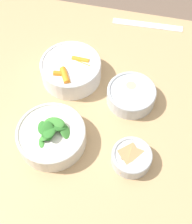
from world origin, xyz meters
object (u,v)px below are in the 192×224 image
Objects in this scene: bowl_carrots at (71,69)px; bowl_cookies at (132,157)px; bowl_beans_hotdog at (131,95)px; ruler at (147,25)px; bowl_greens at (51,136)px.

bowl_carrots is 1.75× the size of bowl_cookies.
ruler is at bearing 89.39° from bowl_beans_hotdog.
bowl_beans_hotdog is 0.35m from ruler.
bowl_cookies is at bearing -46.23° from bowl_carrots.
bowl_beans_hotdog is at bearing 99.96° from bowl_cookies.
bowl_carrots reaches higher than bowl_beans_hotdog.
ruler is at bearing 55.28° from bowl_carrots.
bowl_cookies is (0.04, -0.21, -0.00)m from bowl_beans_hotdog.
bowl_beans_hotdog reaches higher than bowl_cookies.
bowl_beans_hotdog is 0.21m from bowl_cookies.
bowl_cookies is (0.23, -0.01, -0.01)m from bowl_greens.
bowl_carrots is at bearing 92.56° from bowl_greens.
bowl_greens is 0.28m from bowl_beans_hotdog.
bowl_greens is 0.23m from bowl_cookies.
ruler is at bearing 93.33° from bowl_cookies.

